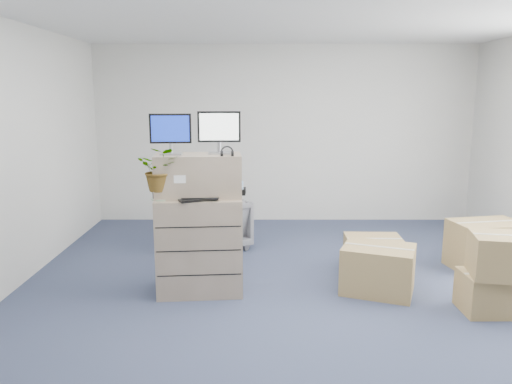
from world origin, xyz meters
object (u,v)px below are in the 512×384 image
(potted_plant, at_px, (160,175))
(filing_cabinet_lower, at_px, (200,245))
(keyboard, at_px, (199,199))
(monitor_left, at_px, (170,132))
(water_bottle, at_px, (202,182))
(office_chair, at_px, (217,221))
(monitor_right, at_px, (219,130))

(potted_plant, bearing_deg, filing_cabinet_lower, 17.11)
(keyboard, relative_size, potted_plant, 0.85)
(monitor_left, xyz_separation_m, water_bottle, (0.29, 0.06, -0.52))
(potted_plant, bearing_deg, monitor_left, 55.69)
(filing_cabinet_lower, xyz_separation_m, office_chair, (0.06, 1.51, -0.13))
(monitor_right, bearing_deg, monitor_left, -173.95)
(filing_cabinet_lower, height_order, office_chair, filing_cabinet_lower)
(potted_plant, bearing_deg, water_bottle, 27.03)
(monitor_left, distance_m, monitor_right, 0.48)
(water_bottle, distance_m, potted_plant, 0.44)
(monitor_left, bearing_deg, office_chair, 73.75)
(keyboard, bearing_deg, monitor_left, 126.72)
(filing_cabinet_lower, height_order, potted_plant, potted_plant)
(monitor_left, height_order, water_bottle, monitor_left)
(filing_cabinet_lower, height_order, water_bottle, water_bottle)
(keyboard, bearing_deg, potted_plant, 151.43)
(monitor_right, distance_m, potted_plant, 0.74)
(potted_plant, bearing_deg, monitor_right, 20.03)
(filing_cabinet_lower, bearing_deg, water_bottle, 69.00)
(water_bottle, distance_m, office_chair, 1.62)
(potted_plant, xyz_separation_m, office_chair, (0.42, 1.62, -0.88))
(filing_cabinet_lower, height_order, monitor_right, monitor_right)
(office_chair, bearing_deg, keyboard, 60.00)
(keyboard, relative_size, office_chair, 0.55)
(water_bottle, xyz_separation_m, office_chair, (0.04, 1.42, -0.78))
(filing_cabinet_lower, bearing_deg, keyboard, -85.71)
(monitor_left, xyz_separation_m, monitor_right, (0.48, 0.08, 0.01))
(keyboard, distance_m, water_bottle, 0.26)
(water_bottle, bearing_deg, filing_cabinet_lower, -106.32)
(keyboard, relative_size, water_bottle, 1.47)
(monitor_left, relative_size, monitor_right, 0.95)
(monitor_left, xyz_separation_m, keyboard, (0.29, -0.16, -0.65))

